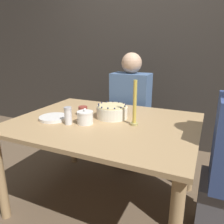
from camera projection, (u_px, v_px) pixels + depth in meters
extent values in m
plane|color=brown|center=(105.00, 201.00, 1.90)|extent=(12.00, 12.00, 0.00)
cube|color=#38332D|center=(153.00, 46.00, 2.75)|extent=(8.00, 0.05, 2.60)
cube|color=tan|center=(104.00, 123.00, 1.69)|extent=(1.39, 1.08, 0.03)
cylinder|color=tan|center=(0.00, 177.00, 1.63)|extent=(0.07, 0.07, 0.71)
cylinder|color=tan|center=(73.00, 133.00, 2.47)|extent=(0.07, 0.07, 0.71)
cylinder|color=tan|center=(192.00, 155.00, 1.96)|extent=(0.07, 0.07, 0.71)
cylinder|color=white|center=(112.00, 112.00, 1.76)|extent=(0.25, 0.25, 0.09)
cylinder|color=beige|center=(112.00, 106.00, 1.74)|extent=(0.24, 0.24, 0.01)
sphere|color=#23284C|center=(125.00, 106.00, 1.70)|extent=(0.01, 0.01, 0.01)
sphere|color=#23284C|center=(126.00, 105.00, 1.75)|extent=(0.01, 0.01, 0.01)
sphere|color=#23284C|center=(123.00, 103.00, 1.79)|extent=(0.01, 0.01, 0.01)
sphere|color=#23284C|center=(119.00, 102.00, 1.83)|extent=(0.01, 0.01, 0.01)
sphere|color=#23284C|center=(113.00, 101.00, 1.84)|extent=(0.01, 0.01, 0.01)
sphere|color=#23284C|center=(107.00, 102.00, 1.84)|extent=(0.01, 0.01, 0.01)
sphere|color=#23284C|center=(102.00, 103.00, 1.80)|extent=(0.01, 0.01, 0.01)
sphere|color=#23284C|center=(99.00, 104.00, 1.76)|extent=(0.01, 0.01, 0.01)
sphere|color=#23284C|center=(99.00, 106.00, 1.71)|extent=(0.01, 0.01, 0.01)
sphere|color=#23284C|center=(102.00, 107.00, 1.67)|extent=(0.01, 0.01, 0.01)
sphere|color=#23284C|center=(108.00, 108.00, 1.64)|extent=(0.01, 0.01, 0.01)
sphere|color=#23284C|center=(115.00, 108.00, 1.64)|extent=(0.01, 0.01, 0.01)
sphere|color=#23284C|center=(121.00, 108.00, 1.66)|extent=(0.01, 0.01, 0.01)
cylinder|color=white|center=(85.00, 118.00, 1.62)|extent=(0.12, 0.12, 0.08)
cylinder|color=white|center=(85.00, 112.00, 1.60)|extent=(0.12, 0.12, 0.01)
sphere|color=white|center=(85.00, 110.00, 1.60)|extent=(0.02, 0.02, 0.02)
cylinder|color=white|center=(68.00, 117.00, 1.60)|extent=(0.05, 0.05, 0.11)
cylinder|color=silver|center=(68.00, 108.00, 1.59)|extent=(0.06, 0.06, 0.02)
cylinder|color=white|center=(54.00, 119.00, 1.73)|extent=(0.23, 0.23, 0.01)
cylinder|color=white|center=(54.00, 118.00, 1.72)|extent=(0.23, 0.23, 0.01)
cylinder|color=white|center=(54.00, 117.00, 1.72)|extent=(0.23, 0.23, 0.01)
cylinder|color=tan|center=(134.00, 124.00, 1.60)|extent=(0.06, 0.06, 0.02)
cylinder|color=gold|center=(135.00, 102.00, 1.55)|extent=(0.03, 0.03, 0.31)
cylinder|color=#993D33|center=(83.00, 111.00, 1.82)|extent=(0.07, 0.07, 0.08)
cube|color=#2D2D38|center=(130.00, 144.00, 2.50)|extent=(0.34, 0.34, 0.45)
cube|color=#4C6B99|center=(131.00, 100.00, 2.35)|extent=(0.40, 0.24, 0.58)
sphere|color=#D8AD8C|center=(132.00, 63.00, 2.24)|extent=(0.21, 0.21, 0.21)
cube|color=#595960|center=(223.00, 212.00, 1.47)|extent=(0.34, 0.34, 0.45)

